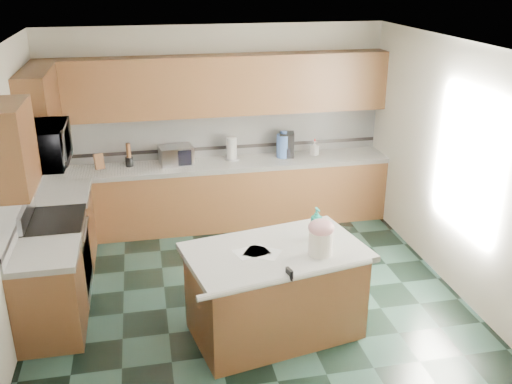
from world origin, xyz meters
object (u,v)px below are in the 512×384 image
object	(u,v)px
coffee_maker	(287,145)
island_base	(275,294)
soap_bottle_island	(316,224)
toaster_oven	(176,155)
knife_block	(99,162)
island_top	(276,252)
treat_jar	(321,243)

from	to	relation	value
coffee_maker	island_base	bearing A→B (deg)	-94.04
soap_bottle_island	coffee_maker	size ratio (longest dim) A/B	0.96
toaster_oven	knife_block	bearing A→B (deg)	172.64
soap_bottle_island	island_top	bearing A→B (deg)	-167.64
island_top	soap_bottle_island	xyz separation A→B (m)	(0.43, 0.14, 0.19)
knife_block	toaster_oven	bearing A→B (deg)	-17.85
knife_block	island_top	bearing A→B (deg)	-74.88
knife_block	coffee_maker	size ratio (longest dim) A/B	0.60
island_base	soap_bottle_island	distance (m)	0.80
treat_jar	island_top	bearing A→B (deg)	172.27
coffee_maker	soap_bottle_island	bearing A→B (deg)	-85.67
toaster_oven	coffee_maker	xyz separation A→B (m)	(1.53, 0.03, 0.05)
knife_block	coffee_maker	xyz separation A→B (m)	(2.53, 0.03, 0.07)
island_base	coffee_maker	world-z (taller)	coffee_maker
treat_jar	knife_block	distance (m)	3.55
soap_bottle_island	knife_block	bearing A→B (deg)	125.30
island_base	soap_bottle_island	xyz separation A→B (m)	(0.43, 0.14, 0.65)
soap_bottle_island	toaster_oven	world-z (taller)	soap_bottle_island
soap_bottle_island	knife_block	world-z (taller)	soap_bottle_island
knife_block	coffee_maker	world-z (taller)	coffee_maker
toaster_oven	coffee_maker	distance (m)	1.53
toaster_oven	coffee_maker	world-z (taller)	coffee_maker
soap_bottle_island	coffee_maker	xyz separation A→B (m)	(0.36, 2.57, 0.01)
island_top	knife_block	size ratio (longest dim) A/B	8.10
treat_jar	soap_bottle_island	bearing A→B (deg)	96.47
knife_block	soap_bottle_island	bearing A→B (deg)	-67.33
knife_block	toaster_oven	distance (m)	1.00
island_top	treat_jar	distance (m)	0.44
soap_bottle_island	coffee_maker	bearing A→B (deg)	76.75
island_base	treat_jar	xyz separation A→B (m)	(0.38, -0.17, 0.61)
treat_jar	toaster_oven	world-z (taller)	toaster_oven
island_base	toaster_oven	size ratio (longest dim) A/B	3.64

